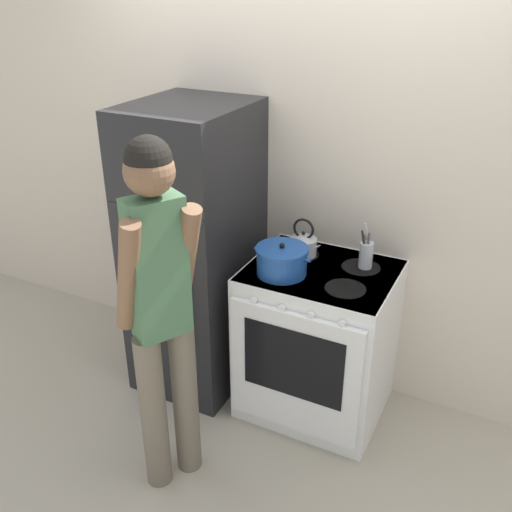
{
  "coord_description": "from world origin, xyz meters",
  "views": [
    {
      "loc": [
        1.18,
        -2.82,
        2.29
      ],
      "look_at": [
        -0.01,
        -0.47,
        0.97
      ],
      "focal_mm": 40.0,
      "sensor_mm": 36.0,
      "label": 1
    }
  ],
  "objects_px": {
    "refrigerator": "(195,252)",
    "tea_kettle": "(303,244)",
    "dutch_oven_pot": "(282,261)",
    "person": "(161,305)",
    "utensil_jar": "(366,254)",
    "stove_range": "(316,342)"
  },
  "relations": [
    {
      "from": "stove_range",
      "to": "tea_kettle",
      "type": "relative_size",
      "value": 4.17
    },
    {
      "from": "dutch_oven_pot",
      "to": "utensil_jar",
      "type": "bearing_deg",
      "value": 35.64
    },
    {
      "from": "utensil_jar",
      "to": "person",
      "type": "relative_size",
      "value": 0.14
    },
    {
      "from": "stove_range",
      "to": "tea_kettle",
      "type": "bearing_deg",
      "value": 135.94
    },
    {
      "from": "refrigerator",
      "to": "dutch_oven_pot",
      "type": "relative_size",
      "value": 5.42
    },
    {
      "from": "refrigerator",
      "to": "person",
      "type": "relative_size",
      "value": 0.97
    },
    {
      "from": "refrigerator",
      "to": "utensil_jar",
      "type": "xyz_separation_m",
      "value": [
        0.96,
        0.16,
        0.13
      ]
    },
    {
      "from": "tea_kettle",
      "to": "person",
      "type": "distance_m",
      "value": 0.97
    },
    {
      "from": "tea_kettle",
      "to": "person",
      "type": "xyz_separation_m",
      "value": [
        -0.29,
        -0.93,
        0.04
      ]
    },
    {
      "from": "stove_range",
      "to": "dutch_oven_pot",
      "type": "distance_m",
      "value": 0.55
    },
    {
      "from": "tea_kettle",
      "to": "person",
      "type": "relative_size",
      "value": 0.12
    },
    {
      "from": "dutch_oven_pot",
      "to": "utensil_jar",
      "type": "xyz_separation_m",
      "value": [
        0.36,
        0.26,
        0.0
      ]
    },
    {
      "from": "refrigerator",
      "to": "stove_range",
      "type": "xyz_separation_m",
      "value": [
        0.77,
        0.0,
        -0.39
      ]
    },
    {
      "from": "dutch_oven_pot",
      "to": "tea_kettle",
      "type": "xyz_separation_m",
      "value": [
        0.01,
        0.26,
        -0.01
      ]
    },
    {
      "from": "dutch_oven_pot",
      "to": "utensil_jar",
      "type": "relative_size",
      "value": 1.26
    },
    {
      "from": "refrigerator",
      "to": "stove_range",
      "type": "bearing_deg",
      "value": 0.22
    },
    {
      "from": "dutch_oven_pot",
      "to": "person",
      "type": "bearing_deg",
      "value": -112.12
    },
    {
      "from": "refrigerator",
      "to": "tea_kettle",
      "type": "bearing_deg",
      "value": 14.52
    },
    {
      "from": "tea_kettle",
      "to": "person",
      "type": "bearing_deg",
      "value": -107.18
    },
    {
      "from": "dutch_oven_pot",
      "to": "tea_kettle",
      "type": "distance_m",
      "value": 0.26
    },
    {
      "from": "dutch_oven_pot",
      "to": "person",
      "type": "height_order",
      "value": "person"
    },
    {
      "from": "stove_range",
      "to": "utensil_jar",
      "type": "xyz_separation_m",
      "value": [
        0.19,
        0.16,
        0.51
      ]
    }
  ]
}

